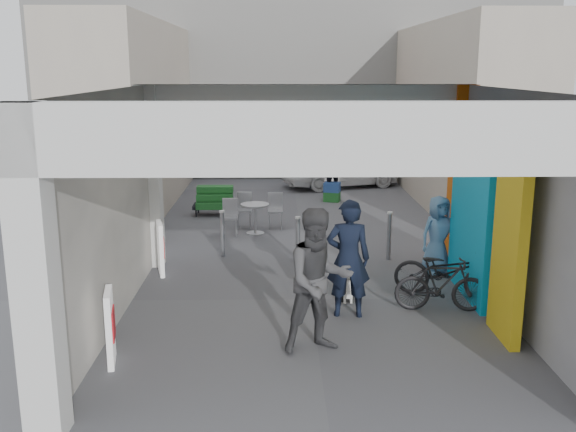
{
  "coord_description": "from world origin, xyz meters",
  "views": [
    {
      "loc": [
        -0.55,
        -10.19,
        3.82
      ],
      "look_at": [
        -0.36,
        1.0,
        1.21
      ],
      "focal_mm": 40.0,
      "sensor_mm": 36.0,
      "label": 1
    }
  ],
  "objects_px": {
    "man_crates": "(333,170)",
    "bicycle_rear": "(441,284)",
    "produce_stand": "(215,204)",
    "white_van": "(341,167)",
    "man_elderly": "(438,235)",
    "border_collie": "(347,286)",
    "man_back_turned": "(319,281)",
    "cafe_set": "(251,218)",
    "man_with_dog": "(348,258)",
    "bicycle_front": "(447,271)"
  },
  "relations": [
    {
      "from": "man_crates",
      "to": "bicycle_rear",
      "type": "bearing_deg",
      "value": 76.31
    },
    {
      "from": "produce_stand",
      "to": "white_van",
      "type": "relative_size",
      "value": 0.3
    },
    {
      "from": "man_elderly",
      "to": "bicycle_rear",
      "type": "distance_m",
      "value": 2.03
    },
    {
      "from": "produce_stand",
      "to": "man_crates",
      "type": "relative_size",
      "value": 0.64
    },
    {
      "from": "border_collie",
      "to": "man_back_turned",
      "type": "xyz_separation_m",
      "value": [
        -0.61,
        -1.9,
        0.75
      ]
    },
    {
      "from": "border_collie",
      "to": "man_elderly",
      "type": "distance_m",
      "value": 2.43
    },
    {
      "from": "cafe_set",
      "to": "white_van",
      "type": "distance_m",
      "value": 6.35
    },
    {
      "from": "cafe_set",
      "to": "white_van",
      "type": "bearing_deg",
      "value": 64.84
    },
    {
      "from": "produce_stand",
      "to": "man_elderly",
      "type": "relative_size",
      "value": 0.77
    },
    {
      "from": "man_with_dog",
      "to": "bicycle_rear",
      "type": "height_order",
      "value": "man_with_dog"
    },
    {
      "from": "man_back_turned",
      "to": "white_van",
      "type": "relative_size",
      "value": 0.53
    },
    {
      "from": "white_van",
      "to": "bicycle_front",
      "type": "bearing_deg",
      "value": 166.47
    },
    {
      "from": "produce_stand",
      "to": "man_crates",
      "type": "xyz_separation_m",
      "value": [
        3.27,
        1.86,
        0.59
      ]
    },
    {
      "from": "man_elderly",
      "to": "man_crates",
      "type": "xyz_separation_m",
      "value": [
        -1.4,
        6.81,
        0.15
      ]
    },
    {
      "from": "bicycle_front",
      "to": "white_van",
      "type": "height_order",
      "value": "white_van"
    },
    {
      "from": "man_elderly",
      "to": "bicycle_rear",
      "type": "height_order",
      "value": "man_elderly"
    },
    {
      "from": "man_crates",
      "to": "bicycle_rear",
      "type": "distance_m",
      "value": 8.84
    },
    {
      "from": "produce_stand",
      "to": "bicycle_front",
      "type": "xyz_separation_m",
      "value": [
        4.5,
        -6.31,
        0.17
      ]
    },
    {
      "from": "border_collie",
      "to": "man_with_dog",
      "type": "xyz_separation_m",
      "value": [
        -0.07,
        -0.64,
        0.68
      ]
    },
    {
      "from": "border_collie",
      "to": "man_with_dog",
      "type": "relative_size",
      "value": 0.34
    },
    {
      "from": "bicycle_rear",
      "to": "man_with_dog",
      "type": "bearing_deg",
      "value": 100.98
    },
    {
      "from": "border_collie",
      "to": "bicycle_rear",
      "type": "relative_size",
      "value": 0.43
    },
    {
      "from": "cafe_set",
      "to": "man_elderly",
      "type": "relative_size",
      "value": 0.95
    },
    {
      "from": "bicycle_front",
      "to": "man_elderly",
      "type": "bearing_deg",
      "value": 12.72
    },
    {
      "from": "man_back_turned",
      "to": "man_elderly",
      "type": "height_order",
      "value": "man_back_turned"
    },
    {
      "from": "man_elderly",
      "to": "bicycle_rear",
      "type": "bearing_deg",
      "value": -120.24
    },
    {
      "from": "man_with_dog",
      "to": "man_elderly",
      "type": "relative_size",
      "value": 1.26
    },
    {
      "from": "man_with_dog",
      "to": "man_back_turned",
      "type": "xyz_separation_m",
      "value": [
        -0.54,
        -1.26,
        0.07
      ]
    },
    {
      "from": "bicycle_front",
      "to": "white_van",
      "type": "bearing_deg",
      "value": 24.28
    },
    {
      "from": "man_crates",
      "to": "bicycle_front",
      "type": "relative_size",
      "value": 1.01
    },
    {
      "from": "man_crates",
      "to": "bicycle_front",
      "type": "distance_m",
      "value": 8.27
    },
    {
      "from": "man_with_dog",
      "to": "man_crates",
      "type": "relative_size",
      "value": 1.05
    },
    {
      "from": "cafe_set",
      "to": "border_collie",
      "type": "bearing_deg",
      "value": -69.27
    },
    {
      "from": "man_back_turned",
      "to": "bicycle_front",
      "type": "xyz_separation_m",
      "value": [
        2.3,
        2.04,
        -0.54
      ]
    },
    {
      "from": "border_collie",
      "to": "man_elderly",
      "type": "relative_size",
      "value": 0.43
    },
    {
      "from": "white_van",
      "to": "border_collie",
      "type": "bearing_deg",
      "value": 157.2
    },
    {
      "from": "man_elderly",
      "to": "produce_stand",
      "type": "bearing_deg",
      "value": 114.99
    },
    {
      "from": "cafe_set",
      "to": "man_back_turned",
      "type": "height_order",
      "value": "man_back_turned"
    },
    {
      "from": "border_collie",
      "to": "man_back_turned",
      "type": "distance_m",
      "value": 2.13
    },
    {
      "from": "man_with_dog",
      "to": "produce_stand",
      "type": "bearing_deg",
      "value": -64.8
    },
    {
      "from": "produce_stand",
      "to": "border_collie",
      "type": "xyz_separation_m",
      "value": [
        2.81,
        -6.45,
        -0.05
      ]
    },
    {
      "from": "cafe_set",
      "to": "man_back_turned",
      "type": "bearing_deg",
      "value": -79.85
    },
    {
      "from": "border_collie",
      "to": "man_crates",
      "type": "relative_size",
      "value": 0.36
    },
    {
      "from": "border_collie",
      "to": "bicycle_rear",
      "type": "distance_m",
      "value": 1.53
    },
    {
      "from": "man_with_dog",
      "to": "bicycle_front",
      "type": "height_order",
      "value": "man_with_dog"
    },
    {
      "from": "man_back_turned",
      "to": "bicycle_front",
      "type": "distance_m",
      "value": 3.12
    },
    {
      "from": "produce_stand",
      "to": "man_back_turned",
      "type": "relative_size",
      "value": 0.57
    },
    {
      "from": "produce_stand",
      "to": "white_van",
      "type": "bearing_deg",
      "value": 25.14
    },
    {
      "from": "border_collie",
      "to": "bicycle_front",
      "type": "xyz_separation_m",
      "value": [
        1.69,
        0.14,
        0.21
      ]
    },
    {
      "from": "border_collie",
      "to": "bicycle_rear",
      "type": "xyz_separation_m",
      "value": [
        1.44,
        -0.47,
        0.19
      ]
    }
  ]
}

